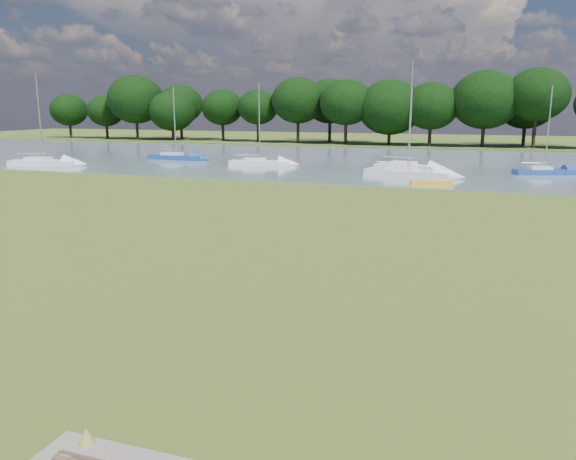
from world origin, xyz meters
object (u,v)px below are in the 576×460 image
(kayak, at_px, (432,183))
(sailboat_4, at_px, (408,165))
(sailboat_6, at_px, (175,155))
(sailboat_8, at_px, (544,170))
(sailboat_0, at_px, (259,161))
(sailboat_5, at_px, (43,161))
(sailboat_3, at_px, (407,170))

(kayak, bearing_deg, sailboat_4, 90.50)
(sailboat_6, relative_size, sailboat_8, 1.05)
(sailboat_0, xyz_separation_m, sailboat_6, (-11.38, 2.83, 0.02))
(sailboat_5, bearing_deg, sailboat_4, -3.05)
(kayak, height_order, sailboat_6, sailboat_6)
(sailboat_0, relative_size, sailboat_5, 0.90)
(sailboat_4, relative_size, sailboat_6, 0.94)
(sailboat_0, distance_m, sailboat_8, 26.78)
(kayak, xyz_separation_m, sailboat_0, (-18.08, 9.53, 0.28))
(sailboat_0, height_order, sailboat_5, sailboat_5)
(sailboat_3, height_order, sailboat_8, sailboat_3)
(sailboat_5, bearing_deg, sailboat_8, -5.21)
(sailboat_0, relative_size, sailboat_3, 0.85)
(sailboat_6, bearing_deg, sailboat_8, -1.79)
(sailboat_4, relative_size, sailboat_5, 0.82)
(sailboat_4, bearing_deg, sailboat_6, -171.81)
(kayak, relative_size, sailboat_3, 0.33)
(sailboat_4, xyz_separation_m, sailboat_5, (-35.65, -7.68, 0.03))
(sailboat_4, relative_size, sailboat_8, 0.98)
(sailboat_5, bearing_deg, sailboat_0, 4.90)
(kayak, relative_size, sailboat_6, 0.40)
(sailboat_0, xyz_separation_m, sailboat_8, (26.77, 0.81, -0.00))
(sailboat_3, bearing_deg, sailboat_0, 175.50)
(sailboat_4, height_order, sailboat_6, sailboat_6)
(sailboat_3, xyz_separation_m, sailboat_5, (-36.12, -3.38, 0.04))
(sailboat_8, bearing_deg, sailboat_5, 170.50)
(sailboat_0, bearing_deg, sailboat_8, -10.17)
(sailboat_3, bearing_deg, sailboat_5, -164.06)
(sailboat_5, bearing_deg, sailboat_3, -9.87)
(sailboat_8, bearing_deg, kayak, -149.54)
(sailboat_4, xyz_separation_m, sailboat_6, (-26.39, 2.71, -0.02))
(sailboat_0, xyz_separation_m, sailboat_5, (-20.63, -7.56, 0.07))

